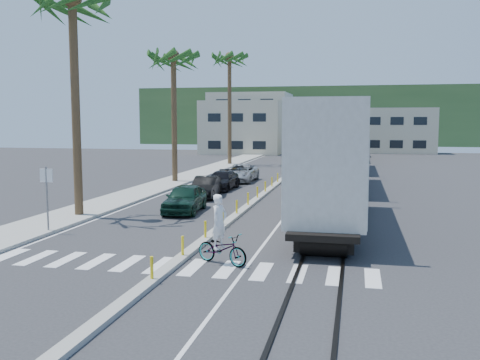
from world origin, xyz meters
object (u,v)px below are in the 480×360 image
at_px(street_sign, 47,190).
at_px(car_lead, 185,198).
at_px(car_second, 206,187).
at_px(cyclist, 222,242).

height_order(street_sign, car_lead, street_sign).
distance_m(car_lead, car_second, 5.63).
bearing_deg(car_lead, cyclist, -69.19).
height_order(car_lead, car_second, car_lead).
relative_size(street_sign, car_second, 0.69).
relative_size(street_sign, cyclist, 1.14).
distance_m(car_second, cyclist, 16.37).
height_order(car_lead, cyclist, cyclist).
relative_size(car_lead, car_second, 1.07).
xyz_separation_m(car_lead, cyclist, (4.62, -9.97, 0.00)).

